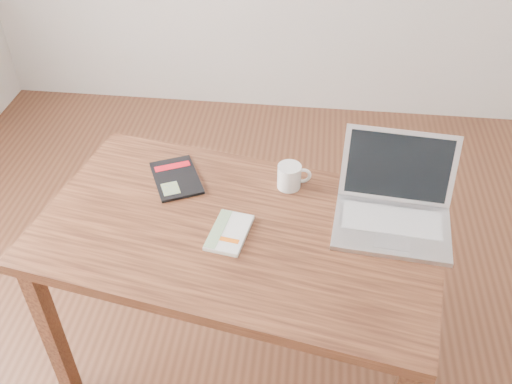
# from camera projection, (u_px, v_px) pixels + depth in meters

# --- Properties ---
(room) EXTENTS (4.04, 4.04, 2.70)m
(room) POSITION_uv_depth(u_px,v_px,m) (279.00, 58.00, 1.40)
(room) COLOR #522D1C
(room) RESTS_ON ground
(desk) EXTENTS (1.39, 0.95, 0.75)m
(desk) POSITION_uv_depth(u_px,v_px,m) (239.00, 247.00, 1.87)
(desk) COLOR #4E2817
(desk) RESTS_ON ground
(white_guidebook) EXTENTS (0.14, 0.20, 0.02)m
(white_guidebook) POSITION_uv_depth(u_px,v_px,m) (229.00, 233.00, 1.78)
(white_guidebook) COLOR silver
(white_guidebook) RESTS_ON desk
(black_guidebook) EXTENTS (0.23, 0.26, 0.01)m
(black_guidebook) POSITION_uv_depth(u_px,v_px,m) (176.00, 178.00, 2.00)
(black_guidebook) COLOR black
(black_guidebook) RESTS_ON desk
(laptop) EXTENTS (0.39, 0.37, 0.25)m
(laptop) POSITION_uv_depth(u_px,v_px,m) (394.00, 206.00, 1.81)
(laptop) COLOR silver
(laptop) RESTS_ON desk
(coffee_mug) EXTENTS (0.12, 0.08, 0.09)m
(coffee_mug) POSITION_uv_depth(u_px,v_px,m) (290.00, 176.00, 1.94)
(coffee_mug) COLOR white
(coffee_mug) RESTS_ON desk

